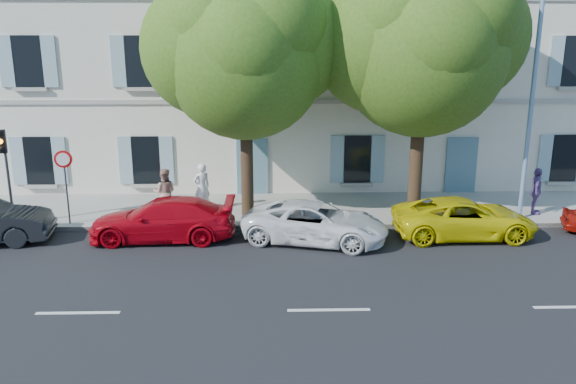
{
  "coord_description": "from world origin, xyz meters",
  "views": [
    {
      "loc": [
        -1.31,
        -16.35,
        6.14
      ],
      "look_at": [
        -0.83,
        2.0,
        1.4
      ],
      "focal_mm": 35.0,
      "sensor_mm": 36.0,
      "label": 1
    }
  ],
  "objects_px": {
    "street_lamp": "(535,94)",
    "car_red_coupe": "(163,219)",
    "car_white_coupe": "(316,222)",
    "traffic_light": "(4,157)",
    "pedestrian_a": "(202,187)",
    "pedestrian_b": "(165,192)",
    "tree_right": "(422,53)",
    "pedestrian_c": "(536,191)",
    "car_yellow_supercar": "(464,218)",
    "tree_left": "(245,58)",
    "road_sign": "(65,171)"
  },
  "relations": [
    {
      "from": "pedestrian_a",
      "to": "pedestrian_c",
      "type": "distance_m",
      "value": 12.38
    },
    {
      "from": "pedestrian_a",
      "to": "pedestrian_b",
      "type": "bearing_deg",
      "value": -4.18
    },
    {
      "from": "car_white_coupe",
      "to": "pedestrian_b",
      "type": "distance_m",
      "value": 5.91
    },
    {
      "from": "car_white_coupe",
      "to": "pedestrian_a",
      "type": "xyz_separation_m",
      "value": [
        -4.05,
        3.23,
        0.4
      ]
    },
    {
      "from": "car_red_coupe",
      "to": "car_white_coupe",
      "type": "relative_size",
      "value": 1.01
    },
    {
      "from": "pedestrian_c",
      "to": "traffic_light",
      "type": "bearing_deg",
      "value": 115.81
    },
    {
      "from": "car_red_coupe",
      "to": "pedestrian_a",
      "type": "bearing_deg",
      "value": 161.22
    },
    {
      "from": "car_yellow_supercar",
      "to": "car_white_coupe",
      "type": "bearing_deg",
      "value": 93.28
    },
    {
      "from": "pedestrian_b",
      "to": "pedestrian_a",
      "type": "bearing_deg",
      "value": -154.25
    },
    {
      "from": "car_red_coupe",
      "to": "tree_right",
      "type": "bearing_deg",
      "value": 103.51
    },
    {
      "from": "tree_right",
      "to": "traffic_light",
      "type": "bearing_deg",
      "value": -175.77
    },
    {
      "from": "street_lamp",
      "to": "car_red_coupe",
      "type": "bearing_deg",
      "value": -173.64
    },
    {
      "from": "car_red_coupe",
      "to": "pedestrian_b",
      "type": "relative_size",
      "value": 2.68
    },
    {
      "from": "tree_left",
      "to": "road_sign",
      "type": "xyz_separation_m",
      "value": [
        -6.21,
        -0.85,
        -3.76
      ]
    },
    {
      "from": "tree_right",
      "to": "street_lamp",
      "type": "xyz_separation_m",
      "value": [
        3.7,
        -0.83,
        -1.35
      ]
    },
    {
      "from": "car_white_coupe",
      "to": "tree_right",
      "type": "bearing_deg",
      "value": -40.65
    },
    {
      "from": "car_red_coupe",
      "to": "traffic_light",
      "type": "xyz_separation_m",
      "value": [
        -5.42,
        1.17,
        1.88
      ]
    },
    {
      "from": "road_sign",
      "to": "pedestrian_b",
      "type": "height_order",
      "value": "road_sign"
    },
    {
      "from": "tree_left",
      "to": "road_sign",
      "type": "height_order",
      "value": "tree_left"
    },
    {
      "from": "tree_left",
      "to": "tree_right",
      "type": "xyz_separation_m",
      "value": [
        6.14,
        0.04,
        0.18
      ]
    },
    {
      "from": "road_sign",
      "to": "pedestrian_b",
      "type": "relative_size",
      "value": 1.48
    },
    {
      "from": "tree_left",
      "to": "tree_right",
      "type": "distance_m",
      "value": 6.14
    },
    {
      "from": "tree_right",
      "to": "road_sign",
      "type": "bearing_deg",
      "value": -175.9
    },
    {
      "from": "car_white_coupe",
      "to": "traffic_light",
      "type": "relative_size",
      "value": 1.4
    },
    {
      "from": "road_sign",
      "to": "pedestrian_b",
      "type": "distance_m",
      "value": 3.46
    },
    {
      "from": "tree_left",
      "to": "pedestrian_c",
      "type": "xyz_separation_m",
      "value": [
        10.61,
        -0.09,
        -4.77
      ]
    },
    {
      "from": "traffic_light",
      "to": "pedestrian_c",
      "type": "relative_size",
      "value": 1.94
    },
    {
      "from": "car_yellow_supercar",
      "to": "pedestrian_b",
      "type": "relative_size",
      "value": 2.65
    },
    {
      "from": "traffic_light",
      "to": "pedestrian_c",
      "type": "bearing_deg",
      "value": 2.83
    },
    {
      "from": "traffic_light",
      "to": "road_sign",
      "type": "distance_m",
      "value": 1.98
    },
    {
      "from": "street_lamp",
      "to": "road_sign",
      "type": "bearing_deg",
      "value": -179.79
    },
    {
      "from": "car_yellow_supercar",
      "to": "pedestrian_a",
      "type": "height_order",
      "value": "pedestrian_a"
    },
    {
      "from": "road_sign",
      "to": "pedestrian_c",
      "type": "relative_size",
      "value": 1.51
    },
    {
      "from": "road_sign",
      "to": "street_lamp",
      "type": "xyz_separation_m",
      "value": [
        16.05,
        0.06,
        2.59
      ]
    },
    {
      "from": "pedestrian_c",
      "to": "car_white_coupe",
      "type": "bearing_deg",
      "value": 129.39
    },
    {
      "from": "car_white_coupe",
      "to": "street_lamp",
      "type": "bearing_deg",
      "value": -61.49
    },
    {
      "from": "traffic_light",
      "to": "pedestrian_b",
      "type": "height_order",
      "value": "traffic_light"
    },
    {
      "from": "road_sign",
      "to": "pedestrian_a",
      "type": "distance_m",
      "value": 4.83
    },
    {
      "from": "car_white_coupe",
      "to": "pedestrian_a",
      "type": "relative_size",
      "value": 2.6
    },
    {
      "from": "car_yellow_supercar",
      "to": "tree_right",
      "type": "relative_size",
      "value": 0.52
    },
    {
      "from": "car_red_coupe",
      "to": "pedestrian_c",
      "type": "relative_size",
      "value": 2.74
    },
    {
      "from": "pedestrian_a",
      "to": "pedestrian_b",
      "type": "distance_m",
      "value": 1.45
    },
    {
      "from": "tree_right",
      "to": "pedestrian_c",
      "type": "distance_m",
      "value": 6.67
    },
    {
      "from": "traffic_light",
      "to": "pedestrian_c",
      "type": "xyz_separation_m",
      "value": [
        18.72,
        0.93,
        -1.56
      ]
    },
    {
      "from": "car_white_coupe",
      "to": "pedestrian_b",
      "type": "relative_size",
      "value": 2.65
    },
    {
      "from": "car_yellow_supercar",
      "to": "pedestrian_a",
      "type": "xyz_separation_m",
      "value": [
        -9.02,
        2.87,
        0.4
      ]
    },
    {
      "from": "car_white_coupe",
      "to": "traffic_light",
      "type": "height_order",
      "value": "traffic_light"
    },
    {
      "from": "tree_right",
      "to": "tree_left",
      "type": "bearing_deg",
      "value": -179.65
    },
    {
      "from": "car_white_coupe",
      "to": "traffic_light",
      "type": "bearing_deg",
      "value": 97.15
    },
    {
      "from": "tree_right",
      "to": "pedestrian_c",
      "type": "relative_size",
      "value": 5.26
    }
  ]
}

